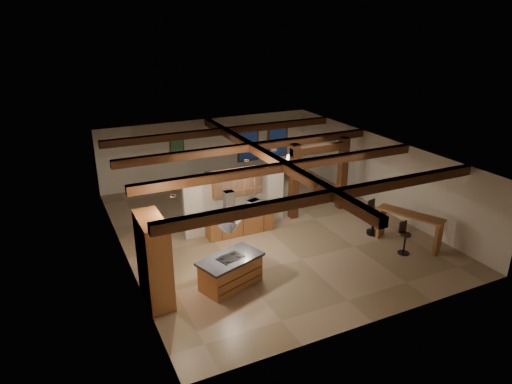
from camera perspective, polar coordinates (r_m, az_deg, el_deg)
ground at (r=16.66m, az=1.30°, el=-4.63°), size 12.00×12.00×0.00m
room_walls at (r=15.96m, az=1.35°, el=1.14°), size 12.00×12.00×12.00m
ceiling_beams at (r=15.66m, az=1.39°, el=4.51°), size 10.00×12.00×0.28m
timber_posts at (r=17.58m, az=7.92°, el=2.78°), size 2.50×0.30×2.90m
partition_wall at (r=16.24m, az=-2.61°, el=-1.10°), size 3.80×0.18×2.20m
pantry_cabinet at (r=12.53m, az=-12.63°, el=-8.25°), size 0.67×1.60×2.40m
back_counter at (r=16.16m, az=-2.03°, el=-3.62°), size 2.50×0.66×0.94m
upper_display_cabinet at (r=15.81m, az=-2.39°, el=1.18°), size 1.80×0.36×0.95m
range_hood at (r=12.55m, az=-3.32°, el=-4.69°), size 1.10×1.10×1.40m
back_windows at (r=22.31m, az=0.90°, el=6.24°), size 2.70×0.07×1.70m
framed_art at (r=20.77m, az=-9.84°, el=5.37°), size 0.65×0.05×0.85m
recessed_cans at (r=12.97m, az=-4.76°, el=1.36°), size 3.16×2.46×0.03m
kitchen_island at (r=13.18m, az=-3.19°, el=-9.88°), size 2.05×1.52×0.91m
dining_table at (r=19.12m, az=-3.73°, el=-0.13°), size 2.02×1.50×0.63m
sofa at (r=22.08m, az=1.32°, el=2.78°), size 2.07×1.23×0.57m
microwave at (r=16.13m, az=-0.33°, el=-1.40°), size 0.49×0.41×0.23m
bar_counter at (r=16.07m, az=18.62°, el=-3.77°), size 1.42×2.21×1.15m
side_table at (r=22.39m, az=4.16°, el=3.01°), size 0.57×0.57×0.58m
table_lamp at (r=22.23m, az=4.20°, el=4.35°), size 0.31×0.31×0.37m
bar_stool_a at (r=15.56m, az=18.05°, el=-5.46°), size 0.38×0.38×1.08m
bar_stool_b at (r=16.56m, az=14.44°, el=-3.08°), size 0.45×0.47×1.25m
bar_stool_c at (r=16.76m, az=14.32°, el=-3.06°), size 0.41×0.42×1.10m
dining_chairs at (r=19.03m, az=-3.75°, el=0.61°), size 2.20×2.20×1.14m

